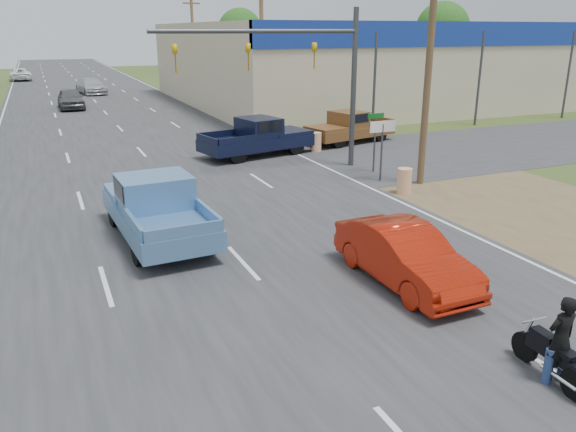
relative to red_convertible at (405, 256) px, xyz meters
name	(u,v)px	position (x,y,z in m)	size (l,w,h in m)	color
main_road	(105,113)	(-3.27, 34.79, -0.72)	(15.00, 180.00, 0.02)	#2D2D30
cross_road	(166,179)	(-3.27, 12.79, -0.73)	(120.00, 10.00, 0.02)	#2D2D30
dirt_verge	(500,198)	(7.73, 4.79, -0.73)	(8.00, 18.00, 0.01)	brown
big_box_store	(446,60)	(28.73, 34.72, 2.58)	(50.00, 28.10, 6.60)	#B7A88C
utility_pole_1	(430,50)	(6.23, 7.79, 4.58)	(2.00, 0.28, 10.00)	#4C3823
utility_pole_2	(262,42)	(6.23, 25.79, 4.58)	(2.00, 0.28, 10.00)	#4C3823
utility_pole_3	(193,38)	(6.23, 43.79, 4.58)	(2.00, 0.28, 10.00)	#4C3823
tree_3	(442,29)	(51.73, 64.79, 5.46)	(8.40, 8.40, 10.40)	#422D19
tree_5	(240,31)	(26.73, 89.79, 5.15)	(7.98, 7.98, 9.88)	#422D19
barrel_0	(404,181)	(4.73, 6.79, -0.23)	(0.56, 0.56, 1.00)	orange
barrel_1	(316,142)	(5.13, 15.29, -0.23)	(0.56, 0.56, 1.00)	orange
lane_sign	(382,136)	(4.93, 8.79, 1.17)	(1.20, 0.08, 2.52)	#3F3F44
street_name_sign	(375,136)	(5.53, 10.29, 0.87)	(0.80, 0.08, 2.61)	#3F3F44
signal_mast	(300,61)	(2.55, 11.79, 4.07)	(9.12, 0.40, 7.00)	#3F3F44
red_convertible	(405,256)	(0.00, 0.00, 0.00)	(1.55, 4.46, 1.47)	#9D1807
motorcycle	(558,363)	(0.07, -4.63, -0.31)	(0.58, 1.88, 0.95)	black
rider	(560,343)	(0.08, -4.60, 0.07)	(0.58, 0.38, 1.60)	black
blue_pickup	(156,206)	(-4.98, 5.79, 0.25)	(2.56, 5.98, 1.95)	black
navy_pickup	(259,137)	(2.10, 15.60, 0.23)	(6.07, 3.36, 1.90)	black
brown_pickup	(348,127)	(7.85, 16.76, 0.15)	(5.61, 3.20, 1.75)	black
distant_car_grey	(71,99)	(-5.50, 38.19, 0.07)	(1.91, 4.75, 1.62)	#4F4F54
distant_car_silver	(91,86)	(-2.93, 49.22, 0.03)	(2.15, 5.29, 1.54)	#B6B5BA
distant_car_white	(20,75)	(-9.62, 69.21, 0.01)	(2.46, 5.35, 1.49)	white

